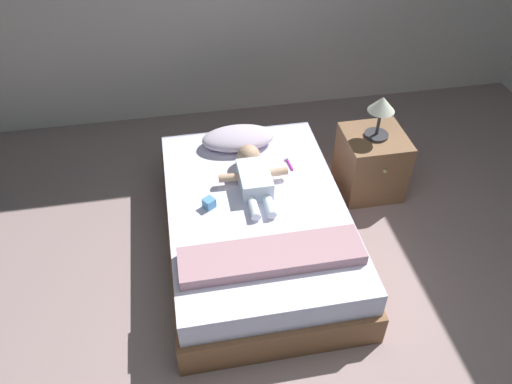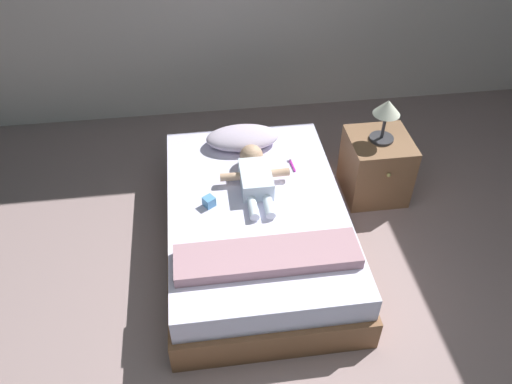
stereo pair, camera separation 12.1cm
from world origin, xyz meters
name	(u,v)px [view 2 (the right image)]	position (x,y,z in m)	size (l,w,h in m)	color
bed	(256,226)	(-0.04, 1.12, 0.20)	(1.21, 1.83, 0.42)	brown
pillow	(242,138)	(-0.05, 1.78, 0.48)	(0.55, 0.31, 0.13)	silver
baby	(255,174)	(-0.02, 1.34, 0.48)	(0.48, 0.66, 0.17)	white
toothbrush	(292,164)	(0.27, 1.48, 0.42)	(0.03, 0.15, 0.02)	#B727A3
nightstand	(376,166)	(0.96, 1.58, 0.25)	(0.46, 0.49, 0.51)	#886041
lamp	(387,112)	(0.96, 1.58, 0.75)	(0.20, 0.20, 0.33)	#333338
blanket	(267,256)	(-0.04, 0.61, 0.45)	(1.09, 0.27, 0.07)	#B28490
toy_block	(209,202)	(-0.35, 1.14, 0.45)	(0.09, 0.09, 0.07)	#579CD7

